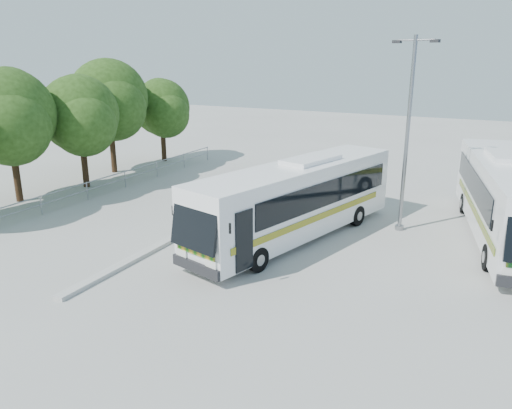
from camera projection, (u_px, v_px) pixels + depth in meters
The scene contains 10 objects.
ground at pixel (218, 250), 19.96m from camera, with size 100.00×100.00×0.00m, color #ABABA5.
kerb_divider at pixel (197, 225), 22.64m from camera, with size 0.40×16.00×0.15m, color #B2B2AD.
railing at pixel (100, 183), 27.52m from camera, with size 0.06×22.00×1.00m.
tree_far_b at pixel (9, 115), 25.34m from camera, with size 5.33×5.03×6.96m.
tree_far_c at pixel (81, 114), 28.36m from camera, with size 4.97×4.69×6.49m.
tree_far_d at pixel (110, 99), 31.87m from camera, with size 5.62×5.30×7.33m.
tree_far_e at pixel (162, 107), 35.68m from camera, with size 4.54×4.28×5.92m.
coach_main at pixel (296, 199), 20.78m from camera, with size 5.11×11.65×3.18m.
coach_adjacent at pixel (506, 197), 20.82m from camera, with size 4.75×12.13×3.30m.
lamppost at pixel (408, 127), 20.99m from camera, with size 1.98×0.80×8.28m.
Camera 1 is at (9.82, -15.85, 7.51)m, focal length 35.00 mm.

